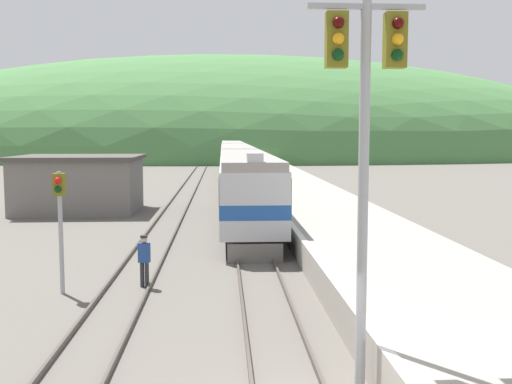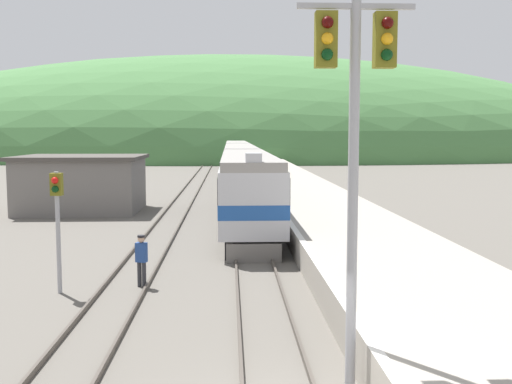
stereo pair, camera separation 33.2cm
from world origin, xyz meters
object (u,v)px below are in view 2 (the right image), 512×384
(carriage_second, at_px, (240,165))
(signal_post_siding, at_px, (57,206))
(signal_mast_main, at_px, (354,114))
(track_worker, at_px, (141,257))
(express_train_lead_car, at_px, (247,187))
(carriage_third, at_px, (237,156))

(carriage_second, xyz_separation_m, signal_post_siding, (-6.42, -35.86, 0.65))
(signal_mast_main, xyz_separation_m, track_worker, (-5.29, 8.57, -4.49))
(express_train_lead_car, height_order, carriage_second, express_train_lead_car)
(carriage_second, xyz_separation_m, carriage_third, (0.00, 23.64, 0.00))
(express_train_lead_car, height_order, carriage_third, express_train_lead_car)
(signal_mast_main, bearing_deg, express_train_lead_car, 93.69)
(express_train_lead_car, relative_size, carriage_third, 0.86)
(carriage_second, bearing_deg, signal_mast_main, -88.18)
(carriage_second, relative_size, signal_mast_main, 2.72)
(carriage_third, distance_m, signal_mast_main, 67.50)
(signal_post_siding, relative_size, track_worker, 2.24)
(carriage_third, bearing_deg, signal_mast_main, -88.82)
(signal_post_siding, bearing_deg, carriage_second, 79.85)
(carriage_third, relative_size, track_worker, 13.00)
(carriage_second, bearing_deg, track_worker, -96.32)
(express_train_lead_car, distance_m, track_worker, 13.59)
(track_worker, bearing_deg, carriage_second, 83.68)
(carriage_second, height_order, signal_mast_main, signal_mast_main)
(carriage_second, relative_size, signal_post_siding, 5.81)
(carriage_third, xyz_separation_m, signal_mast_main, (1.39, -67.40, 3.32))
(signal_mast_main, relative_size, signal_post_siding, 2.13)
(signal_mast_main, bearing_deg, carriage_third, 91.18)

